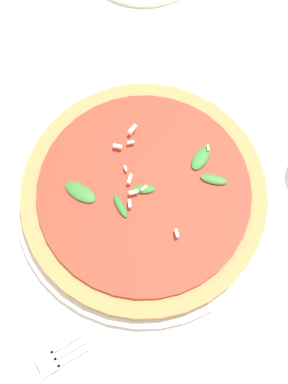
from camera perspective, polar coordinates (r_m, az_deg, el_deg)
name	(u,v)px	position (r m, az deg, el deg)	size (l,w,h in m)	color
ground_plane	(152,183)	(0.71, 0.87, 0.91)	(6.00, 6.00, 0.00)	silver
pizza_arugula_main	(144,195)	(0.69, 0.00, -0.36)	(0.33, 0.33, 0.05)	silver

